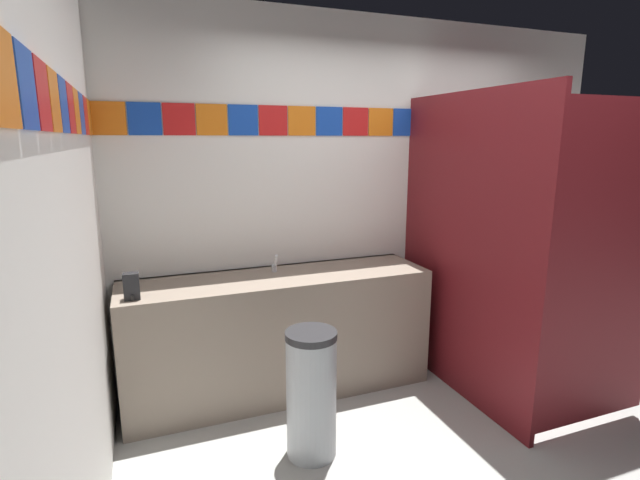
{
  "coord_description": "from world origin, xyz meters",
  "views": [
    {
      "loc": [
        -1.77,
        -1.88,
        1.79
      ],
      "look_at": [
        -0.73,
        0.87,
        1.16
      ],
      "focal_mm": 26.69,
      "sensor_mm": 36.0,
      "label": 1
    }
  ],
  "objects": [
    {
      "name": "trash_bin",
      "position": [
        -0.95,
        0.42,
        0.38
      ],
      "size": [
        0.29,
        0.29,
        0.75
      ],
      "color": "#999EA3",
      "rests_on": "ground_plane"
    },
    {
      "name": "vanity_counter",
      "position": [
        -0.91,
        1.18,
        0.44
      ],
      "size": [
        2.12,
        0.56,
        0.86
      ],
      "color": "gray",
      "rests_on": "ground_plane"
    },
    {
      "name": "faucet_center",
      "position": [
        -0.91,
        1.27,
        0.91
      ],
      "size": [
        0.04,
        0.1,
        0.14
      ],
      "color": "silver",
      "rests_on": "vanity_counter"
    },
    {
      "name": "soap_dispenser",
      "position": [
        -1.86,
        1.02,
        0.94
      ],
      "size": [
        0.09,
        0.09,
        0.16
      ],
      "color": "black",
      "rests_on": "vanity_counter"
    },
    {
      "name": "wall_side",
      "position": [
        -2.06,
        0.0,
        1.35
      ],
      "size": [
        0.09,
        2.93,
        2.69
      ],
      "color": "white",
      "rests_on": "ground_plane"
    },
    {
      "name": "wall_back",
      "position": [
        -0.0,
        1.51,
        1.35
      ],
      "size": [
        4.05,
        0.09,
        2.69
      ],
      "color": "white",
      "rests_on": "ground_plane"
    },
    {
      "name": "stall_divider",
      "position": [
        0.44,
        0.48,
        1.05
      ],
      "size": [
        0.92,
        1.46,
        2.1
      ],
      "color": "maroon",
      "rests_on": "ground_plane"
    },
    {
      "name": "ground_plane",
      "position": [
        0.0,
        0.0,
        0.0
      ],
      "size": [
        8.91,
        8.91,
        0.0
      ],
      "primitive_type": "plane",
      "color": "#9E9E99"
    },
    {
      "name": "toilet",
      "position": [
        0.77,
        1.09,
        0.3
      ],
      "size": [
        0.39,
        0.49,
        0.74
      ],
      "color": "white",
      "rests_on": "ground_plane"
    }
  ]
}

